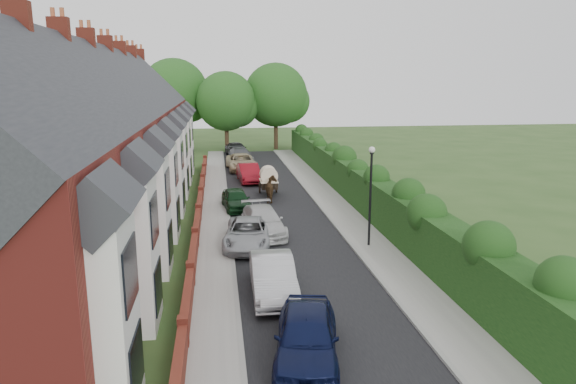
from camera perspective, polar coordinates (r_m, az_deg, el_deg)
name	(u,v)px	position (r m, az deg, el deg)	size (l,w,h in m)	color
ground	(318,280)	(22.24, 3.40, -9.75)	(140.00, 140.00, 0.00)	#2D4C1E
road	(277,214)	(32.49, -1.24, -2.50)	(6.00, 58.00, 0.02)	black
pavement_hedge_side	(340,211)	(33.18, 5.82, -2.16)	(2.20, 58.00, 0.12)	gray
pavement_house_side	(216,216)	(32.28, -8.05, -2.64)	(1.70, 58.00, 0.12)	gray
kerb_hedge_side	(324,212)	(32.95, 4.04, -2.22)	(0.18, 58.00, 0.13)	gray
kerb_house_side	(229,215)	(32.28, -6.63, -2.59)	(0.18, 58.00, 0.13)	gray
hedge	(368,187)	(33.30, 8.89, 0.53)	(2.10, 58.00, 2.85)	black
terrace_row	(98,150)	(31.16, -20.41, 4.44)	(9.05, 40.50, 11.50)	maroon
garden_wall_row	(199,214)	(31.23, -9.91, -2.45)	(0.35, 40.35, 1.10)	maroon
lamppost	(371,184)	(25.83, 9.18, 0.90)	(0.32, 0.32, 5.16)	black
tree_far_left	(229,103)	(60.33, -6.58, 9.83)	(7.14, 6.80, 9.29)	#332316
tree_far_right	(279,97)	(62.74, -1.02, 10.56)	(7.98, 7.60, 10.31)	#332316
tree_far_back	(178,94)	(63.44, -12.13, 10.58)	(8.40, 8.00, 10.82)	#332316
car_navy	(307,336)	(16.11, 2.08, -15.70)	(1.89, 4.71, 1.60)	#0B1234
car_silver_a	(273,276)	(20.54, -1.71, -9.33)	(1.65, 4.73, 1.56)	#B6B6BB
car_silver_b	(248,233)	(26.37, -4.50, -4.58)	(2.29, 4.97, 1.38)	#A1A4A9
car_white	(263,221)	(28.34, -2.81, -3.26)	(2.04, 5.02, 1.46)	silver
car_green	(236,199)	(33.69, -5.79, -0.82)	(1.64, 4.07, 1.39)	black
car_red	(249,173)	(42.74, -4.39, 2.13)	(1.61, 4.61, 1.52)	maroon
car_beige	(242,162)	(48.24, -5.19, 3.31)	(2.54, 5.52, 1.53)	beige
car_grey	(241,155)	(53.16, -5.29, 4.11)	(2.02, 4.96, 1.44)	#525459
car_black	(237,149)	(57.31, -5.71, 4.77)	(1.85, 4.59, 1.56)	black
horse	(272,189)	(35.68, -1.80, 0.28)	(0.94, 2.07, 1.75)	#412C18
horse_cart	(269,179)	(37.79, -2.17, 1.50)	(1.34, 2.95, 2.13)	black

